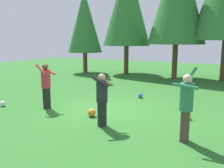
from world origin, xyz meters
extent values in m
plane|color=#2D6B28|center=(0.00, 0.00, 0.00)|extent=(40.00, 40.00, 0.00)
cube|color=#4C382D|center=(3.18, -1.53, 0.41)|extent=(0.19, 0.22, 0.81)
cylinder|color=#2D7551|center=(3.18, -1.53, 1.17)|extent=(0.34, 0.34, 0.71)
sphere|color=beige|center=(3.18, -1.53, 1.62)|extent=(0.23, 0.23, 0.23)
cylinder|color=#2D7551|center=(3.18, -1.73, 1.47)|extent=(0.61, 0.08, 0.13)
cylinder|color=#2D7551|center=(3.18, -1.33, 1.64)|extent=(0.38, 0.08, 0.55)
cube|color=black|center=(-2.08, -1.00, 0.40)|extent=(0.19, 0.22, 0.79)
cylinder|color=#B72D38|center=(-2.08, -1.00, 1.14)|extent=(0.34, 0.34, 0.69)
sphere|color=brown|center=(-2.08, -1.00, 1.58)|extent=(0.22, 0.22, 0.22)
cylinder|color=#B72D38|center=(-2.05, -0.80, 1.39)|extent=(0.59, 0.18, 0.24)
cylinder|color=#B72D38|center=(-2.12, -1.20, 1.50)|extent=(0.54, 0.17, 0.39)
cube|color=black|center=(0.75, -1.60, 0.37)|extent=(0.19, 0.22, 0.75)
cylinder|color=#23232D|center=(0.75, -1.60, 1.07)|extent=(0.34, 0.34, 0.65)
sphere|color=beige|center=(0.75, -1.60, 1.49)|extent=(0.21, 0.21, 0.21)
cylinder|color=#23232D|center=(0.68, -1.41, 1.31)|extent=(0.54, 0.27, 0.25)
cylinder|color=#23232D|center=(0.81, -1.79, 1.40)|extent=(0.52, 0.26, 0.32)
cylinder|color=orange|center=(0.96, -1.52, 1.30)|extent=(0.32, 0.31, 0.14)
sphere|color=blue|center=(0.35, 2.29, 0.11)|extent=(0.21, 0.21, 0.21)
sphere|color=white|center=(-3.78, -1.66, 0.11)|extent=(0.22, 0.22, 0.22)
sphere|color=yellow|center=(2.85, 0.32, 0.11)|extent=(0.21, 0.21, 0.21)
sphere|color=orange|center=(-0.03, -1.02, 0.14)|extent=(0.28, 0.28, 0.28)
cylinder|color=brown|center=(-3.66, 9.00, 1.93)|extent=(0.34, 0.34, 3.86)
cone|color=#337033|center=(-3.66, 9.00, 5.21)|extent=(3.47, 3.47, 6.17)
cylinder|color=brown|center=(0.12, 8.63, 2.06)|extent=(0.35, 0.35, 4.13)
cylinder|color=brown|center=(-6.71, 7.97, 1.45)|extent=(0.33, 0.33, 2.90)
cone|color=#337033|center=(-6.71, 7.97, 3.92)|extent=(2.61, 2.61, 4.65)
camera|label=1|loc=(4.48, -7.61, 2.58)|focal=39.24mm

